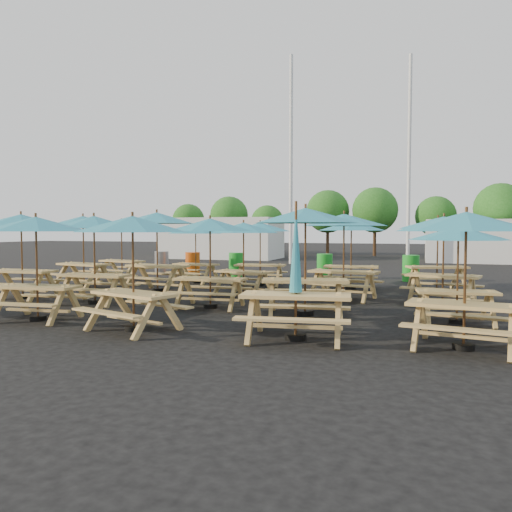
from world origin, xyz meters
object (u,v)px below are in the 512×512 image
(picnic_unit_13, at_px, (305,221))
(picnic_unit_6, at_px, (157,222))
(picnic_unit_3, at_px, (121,228))
(waste_bin_1, at_px, (193,264))
(picnic_unit_15, at_px, (351,229))
(waste_bin_0, at_px, (162,263))
(picnic_unit_10, at_px, (244,231))
(picnic_unit_16, at_px, (466,228))
(picnic_unit_1, at_px, (21,224))
(picnic_unit_12, at_px, (296,283))
(picnic_unit_17, at_px, (458,238))
(picnic_unit_19, at_px, (438,226))
(picnic_unit_2, at_px, (83,225))
(picnic_unit_14, at_px, (344,224))
(picnic_unit_5, at_px, (94,226))
(picnic_unit_4, at_px, (36,229))
(picnic_unit_18, at_px, (444,227))
(waste_bin_2, at_px, (236,265))
(picnic_unit_9, at_px, (210,229))
(waste_bin_3, at_px, (325,266))
(picnic_unit_11, at_px, (260,230))
(waste_bin_4, at_px, (411,268))
(picnic_unit_7, at_px, (196,232))
(picnic_unit_8, at_px, (133,230))

(picnic_unit_13, bearing_deg, picnic_unit_6, 138.94)
(picnic_unit_3, distance_m, waste_bin_1, 3.62)
(picnic_unit_15, distance_m, waste_bin_0, 9.46)
(picnic_unit_10, xyz_separation_m, picnic_unit_16, (5.74, -5.27, 0.07))
(picnic_unit_1, xyz_separation_m, picnic_unit_12, (8.77, -2.82, -1.11))
(waste_bin_0, bearing_deg, picnic_unit_13, -45.45)
(picnic_unit_1, distance_m, picnic_unit_17, 11.63)
(picnic_unit_16, xyz_separation_m, picnic_unit_19, (-0.18, 8.32, 0.09))
(picnic_unit_2, height_order, picnic_unit_14, picnic_unit_2)
(picnic_unit_6, xyz_separation_m, picnic_unit_13, (5.46, -2.86, -0.05))
(picnic_unit_3, bearing_deg, picnic_unit_5, -49.55)
(picnic_unit_1, xyz_separation_m, picnic_unit_17, (11.62, -0.21, -0.33))
(picnic_unit_4, height_order, picnic_unit_18, picnic_unit_18)
(picnic_unit_1, distance_m, waste_bin_2, 9.08)
(picnic_unit_6, distance_m, picnic_unit_9, 3.90)
(picnic_unit_4, distance_m, picnic_unit_17, 9.01)
(picnic_unit_12, height_order, waste_bin_3, picnic_unit_12)
(picnic_unit_13, bearing_deg, picnic_unit_15, 73.53)
(picnic_unit_11, height_order, picnic_unit_19, picnic_unit_19)
(picnic_unit_10, bearing_deg, waste_bin_4, 64.70)
(picnic_unit_19, height_order, waste_bin_1, picnic_unit_19)
(picnic_unit_13, xyz_separation_m, waste_bin_0, (-8.53, 8.67, -1.68))
(picnic_unit_3, distance_m, picnic_unit_17, 13.01)
(picnic_unit_9, relative_size, picnic_unit_19, 0.81)
(picnic_unit_11, bearing_deg, picnic_unit_1, -142.51)
(picnic_unit_1, relative_size, picnic_unit_12, 1.01)
(picnic_unit_6, relative_size, picnic_unit_19, 0.97)
(picnic_unit_4, relative_size, waste_bin_2, 2.42)
(picnic_unit_13, relative_size, picnic_unit_19, 1.00)
(picnic_unit_4, relative_size, waste_bin_3, 2.42)
(picnic_unit_9, bearing_deg, picnic_unit_14, 37.26)
(waste_bin_1, bearing_deg, picnic_unit_9, -61.66)
(picnic_unit_5, relative_size, picnic_unit_7, 0.99)
(picnic_unit_5, bearing_deg, picnic_unit_6, 81.70)
(waste_bin_2, bearing_deg, picnic_unit_12, -64.45)
(picnic_unit_15, bearing_deg, picnic_unit_19, 1.49)
(picnic_unit_1, bearing_deg, picnic_unit_17, -3.64)
(picnic_unit_10, height_order, waste_bin_3, picnic_unit_10)
(picnic_unit_6, xyz_separation_m, waste_bin_2, (0.58, 5.61, -1.72))
(picnic_unit_7, distance_m, picnic_unit_11, 2.51)
(picnic_unit_2, bearing_deg, picnic_unit_9, -13.47)
(waste_bin_1, bearing_deg, picnic_unit_8, -70.00)
(picnic_unit_15, distance_m, waste_bin_2, 6.08)
(picnic_unit_15, bearing_deg, waste_bin_4, 54.85)
(picnic_unit_11, xyz_separation_m, picnic_unit_16, (6.09, -7.96, 0.03))
(picnic_unit_6, relative_size, waste_bin_4, 2.85)
(picnic_unit_3, relative_size, waste_bin_0, 2.77)
(picnic_unit_6, height_order, waste_bin_3, picnic_unit_6)
(picnic_unit_19, bearing_deg, waste_bin_2, 143.81)
(picnic_unit_18, xyz_separation_m, waste_bin_4, (-0.92, 5.85, -1.55))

